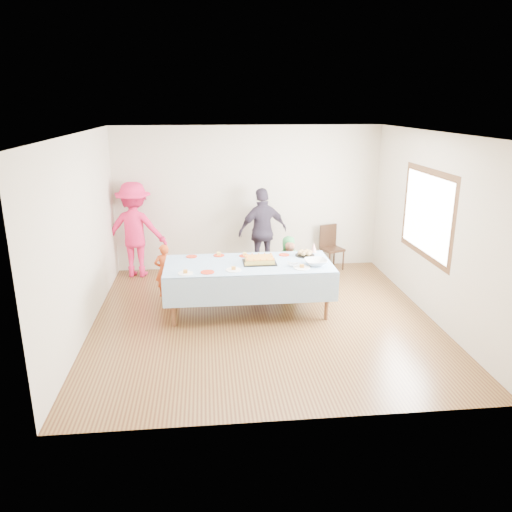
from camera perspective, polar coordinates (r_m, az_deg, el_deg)
The scene contains 22 objects.
ground at distance 7.51m, azimuth 0.85°, elevation -7.17°, with size 5.00×5.00×0.00m, color #492714.
room_walls at distance 6.98m, azimuth 1.35°, elevation 6.23°, with size 5.04×5.04×2.72m.
party_table at distance 7.51m, azimuth -0.87°, elevation -1.23°, with size 2.50×1.10×0.78m.
birthday_cake at distance 7.50m, azimuth 0.40°, elevation -0.47°, with size 0.50×0.38×0.09m.
rolls_tray at distance 7.88m, azimuth 5.61°, elevation 0.29°, with size 0.30×0.30×0.09m.
punch_bowl at distance 7.46m, azimuth 6.84°, elevation -0.71°, with size 0.33×0.33×0.08m, color silver.
party_hat at distance 8.06m, azimuth 6.62°, elevation 0.98°, with size 0.10×0.10×0.16m, color white.
fork_pile at distance 7.35m, azimuth 4.27°, elevation -0.97°, with size 0.24×0.18×0.07m, color white, non-canonical shape.
plate_red_far_a at distance 7.86m, azimuth -7.38°, elevation -0.06°, with size 0.17×0.17×0.01m, color red.
plate_red_far_b at distance 7.87m, azimuth -4.27°, elevation 0.07°, with size 0.17×0.17×0.01m, color red.
plate_red_far_c at distance 7.83m, azimuth -1.29°, elevation 0.02°, with size 0.17×0.17×0.01m, color red.
plate_red_far_d at distance 7.89m, azimuth 3.23°, elevation 0.14°, with size 0.17×0.17×0.01m, color red.
plate_red_near at distance 7.11m, azimuth -5.57°, elevation -1.85°, with size 0.19×0.19×0.01m, color red.
plate_white_left at distance 7.10m, azimuth -8.07°, elevation -1.97°, with size 0.21×0.21×0.01m, color white.
plate_white_mid at distance 7.18m, azimuth -2.58°, elevation -1.60°, with size 0.23×0.23×0.01m, color white.
plate_white_right at distance 7.30m, azimuth 5.26°, elevation -1.35°, with size 0.24×0.24×0.01m, color white.
dining_chair at distance 9.73m, azimuth 8.49°, elevation 1.32°, with size 0.47×0.47×0.84m.
toddler_left at distance 8.36m, azimuth -10.44°, elevation -1.61°, with size 0.32×0.21×0.89m, color #B93F17.
toddler_mid at distance 8.62m, azimuth 3.71°, elevation -0.69°, with size 0.45×0.29×0.91m, color #287A3B.
toddler_right at distance 8.42m, azimuth 3.70°, elevation -1.28°, with size 0.42×0.33×0.87m, color tan.
adult_left at distance 9.35m, azimuth -13.64°, elevation 2.93°, with size 1.13×0.65×1.74m, color #D81B4F.
adult_right at distance 9.25m, azimuth 0.79°, elevation 2.84°, with size 0.95×0.39×1.61m, color #352D3E.
Camera 1 is at (-0.81, -6.79, 3.09)m, focal length 35.00 mm.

